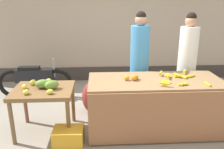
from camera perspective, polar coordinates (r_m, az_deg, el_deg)
ground_plane at (r=3.98m, az=3.93°, el=-13.22°), size 24.00×24.00×0.00m
market_wall_back at (r=6.05m, az=1.11°, el=12.50°), size 7.89×0.23×3.03m
fruit_stall_counter at (r=3.84m, az=10.42°, el=-7.44°), size 2.11×0.91×0.86m
side_table_wooden at (r=3.76m, az=-16.58°, el=-4.86°), size 0.92×0.75×0.75m
banana_bunch_pile at (r=3.75m, az=16.02°, el=-0.87°), size 0.74×0.71×0.07m
orange_pile at (r=3.60m, az=5.11°, el=-0.76°), size 0.23×0.14×0.09m
mango_papaya_pile at (r=3.71m, az=-16.28°, el=-2.44°), size 0.60×0.58×0.14m
vendor_woman_blue_shirt at (r=4.28m, az=6.76°, el=2.83°), size 0.34×0.34×1.88m
vendor_woman_white_shirt at (r=4.52m, az=18.01°, el=2.71°), size 0.34×0.34×1.86m
parked_motorcycle at (r=5.28m, az=-18.51°, el=-1.30°), size 1.60×0.18×0.88m
produce_crate at (r=3.59m, az=-10.68°, el=-14.87°), size 0.45×0.34×0.26m
produce_sack at (r=4.41m, az=-5.23°, el=-5.71°), size 0.47×0.45×0.58m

